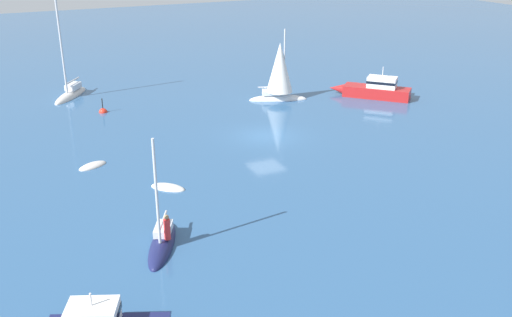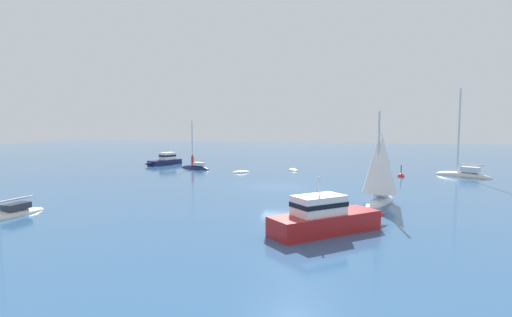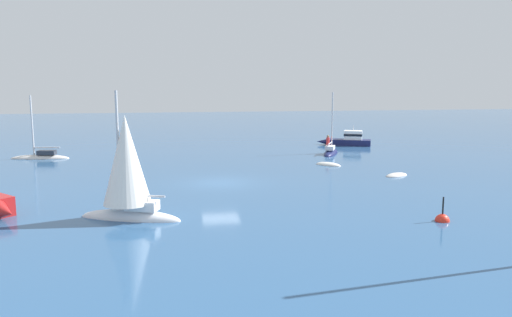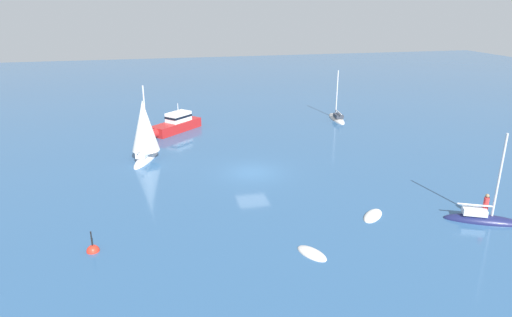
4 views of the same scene
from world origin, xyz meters
The scene contains 8 objects.
ground_plane centered at (0.00, 0.00, 0.00)m, with size 160.00×160.00×0.00m, color #2D5684.
tender centered at (-9.39, -5.78, 0.00)m, with size 2.24×2.25×0.49m.
ketch centered at (14.72, -13.43, 0.13)m, with size 5.21×1.82×5.93m.
powerboat centered at (13.68, 5.30, 0.76)m, with size 6.13×6.38×2.90m.
sloop centered at (-11.62, -12.11, 0.14)m, with size 3.05×4.67×6.21m.
tender_1 centered at (-12.84, -0.42, 0.00)m, with size 2.23×1.74×0.45m.
sloop_1 centered at (5.36, 8.27, 2.38)m, with size 5.30×3.02×6.83m.
channel_buoy centered at (-9.82, 11.23, 0.01)m, with size 0.71×0.71×1.56m.
Camera 4 is at (-33.13, 7.46, 13.02)m, focal length 31.74 mm.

